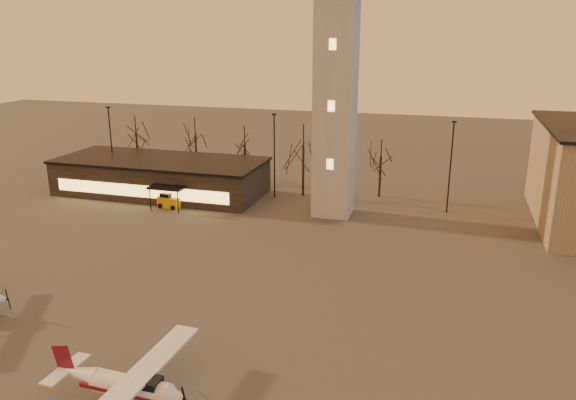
{
  "coord_description": "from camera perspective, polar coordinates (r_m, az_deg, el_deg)",
  "views": [
    {
      "loc": [
        11.93,
        -27.62,
        19.17
      ],
      "look_at": [
        -0.1,
        13.0,
        6.43
      ],
      "focal_mm": 35.0,
      "sensor_mm": 36.0,
      "label": 1
    }
  ],
  "objects": [
    {
      "name": "service_cart",
      "position": [
        65.12,
        -11.92,
        -0.17
      ],
      "size": [
        2.82,
        2.01,
        1.67
      ],
      "rotation": [
        0.0,
        0.0,
        -0.15
      ],
      "color": "#ECAD0D",
      "rests_on": "ground"
    },
    {
      "name": "terminal",
      "position": [
        70.66,
        -12.77,
        2.38
      ],
      "size": [
        25.4,
        12.2,
        4.3
      ],
      "color": "black",
      "rests_on": "ground"
    },
    {
      "name": "ground",
      "position": [
        35.68,
        -6.01,
        -15.87
      ],
      "size": [
        220.0,
        220.0,
        0.0
      ],
      "primitive_type": "plane",
      "color": "#3A3736",
      "rests_on": "ground"
    },
    {
      "name": "cessna_front",
      "position": [
        32.26,
        -15.38,
        -18.22
      ],
      "size": [
        8.47,
        10.7,
        2.95
      ],
      "rotation": [
        0.0,
        0.0,
        -0.04
      ],
      "color": "white",
      "rests_on": "ground"
    },
    {
      "name": "tree_row",
      "position": [
        72.74,
        -4.45,
        6.2
      ],
      "size": [
        37.2,
        9.2,
        8.8
      ],
      "color": "black",
      "rests_on": "ground"
    },
    {
      "name": "control_tower",
      "position": [
        58.91,
        4.94,
        13.9
      ],
      "size": [
        6.8,
        6.8,
        32.6
      ],
      "color": "#A19F99",
      "rests_on": "ground"
    },
    {
      "name": "light_poles",
      "position": [
        61.29,
        5.34,
        3.68
      ],
      "size": [
        58.5,
        12.25,
        10.14
      ],
      "color": "black",
      "rests_on": "ground"
    }
  ]
}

